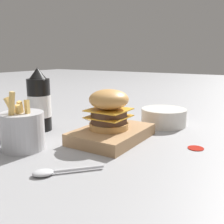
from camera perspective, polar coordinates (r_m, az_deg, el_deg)
ground_plane at (r=0.75m, az=-2.57°, el=-6.96°), size 6.00×6.00×0.00m
serving_board at (r=0.78m, az=-0.00°, el=-4.83°), size 0.24×0.17×0.03m
burger at (r=0.76m, az=-0.92°, el=0.70°), size 0.12×0.12×0.12m
ketchup_bottle at (r=0.89m, az=-15.55°, el=1.94°), size 0.08×0.08×0.21m
fries_basket at (r=0.73m, az=-18.86°, el=-3.81°), size 0.11×0.11×0.16m
side_bowl at (r=0.95m, az=11.18°, el=-0.97°), size 0.16×0.16×0.06m
spoon at (r=0.58m, az=-13.05°, el=-12.58°), size 0.12×0.12×0.01m
ketchup_puddle at (r=0.74m, az=17.77°, el=-7.45°), size 0.04×0.04×0.00m
parchment_square at (r=1.02m, az=-1.14°, el=-1.64°), size 0.16×0.16×0.00m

